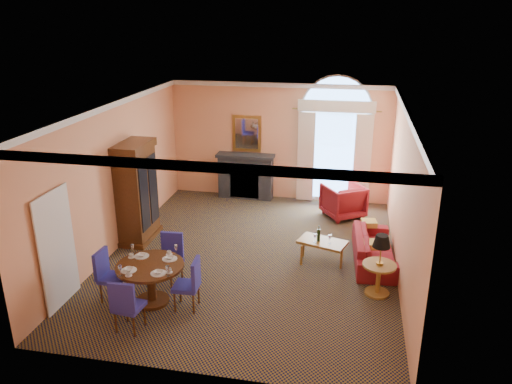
% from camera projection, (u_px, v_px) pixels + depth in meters
% --- Properties ---
extents(ground, '(7.50, 7.50, 0.00)m').
position_uv_depth(ground, '(251.00, 257.00, 10.70)').
color(ground, black).
rests_on(ground, ground).
extents(room_envelope, '(6.04, 7.52, 3.45)m').
position_uv_depth(room_envelope, '(256.00, 135.00, 10.46)').
color(room_envelope, '#FEAB79').
rests_on(room_envelope, ground).
extents(armoire, '(0.65, 1.16, 2.28)m').
position_uv_depth(armoire, '(137.00, 194.00, 11.19)').
color(armoire, '#3D200D').
rests_on(armoire, ground).
extents(dining_table, '(1.20, 1.20, 0.96)m').
position_uv_depth(dining_table, '(151.00, 274.00, 8.84)').
color(dining_table, '#3D200D').
rests_on(dining_table, ground).
extents(dining_chair_north, '(0.54, 0.54, 0.97)m').
position_uv_depth(dining_chair_north, '(171.00, 254.00, 9.61)').
color(dining_chair_north, '#282592').
rests_on(dining_chair_north, ground).
extents(dining_chair_south, '(0.48, 0.48, 0.97)m').
position_uv_depth(dining_chair_south, '(126.00, 303.00, 7.99)').
color(dining_chair_south, '#282592').
rests_on(dining_chair_south, ground).
extents(dining_chair_east, '(0.47, 0.45, 0.97)m').
position_uv_depth(dining_chair_east, '(191.00, 281.00, 8.65)').
color(dining_chair_east, '#282592').
rests_on(dining_chair_east, ground).
extents(dining_chair_west, '(0.46, 0.45, 0.97)m').
position_uv_depth(dining_chair_west, '(107.00, 272.00, 8.95)').
color(dining_chair_west, '#282592').
rests_on(dining_chair_west, ground).
extents(sofa, '(0.91, 2.07, 0.59)m').
position_uv_depth(sofa, '(374.00, 248.00, 10.41)').
color(sofa, maroon).
rests_on(sofa, ground).
extents(armchair, '(1.27, 1.28, 0.85)m').
position_uv_depth(armchair, '(343.00, 201.00, 12.67)').
color(armchair, maroon).
rests_on(armchair, ground).
extents(coffee_table, '(1.08, 0.80, 0.83)m').
position_uv_depth(coffee_table, '(322.00, 243.00, 10.31)').
color(coffee_table, olive).
rests_on(coffee_table, ground).
extents(side_table, '(0.62, 0.62, 1.17)m').
position_uv_depth(side_table, '(380.00, 259.00, 9.05)').
color(side_table, olive).
rests_on(side_table, ground).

